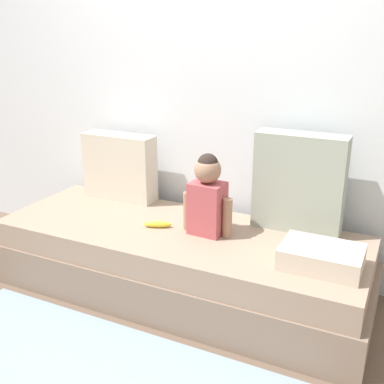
% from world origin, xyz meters
% --- Properties ---
extents(ground_plane, '(12.00, 12.00, 0.00)m').
position_xyz_m(ground_plane, '(0.00, 0.00, 0.00)').
color(ground_plane, brown).
extents(back_wall, '(5.47, 0.10, 2.44)m').
position_xyz_m(back_wall, '(0.00, 0.54, 1.22)').
color(back_wall, silver).
rests_on(back_wall, ground).
extents(couch, '(2.27, 0.83, 0.42)m').
position_xyz_m(couch, '(0.00, 0.00, 0.21)').
color(couch, '#826C5B').
rests_on(couch, ground).
extents(throw_pillow_left, '(0.52, 0.16, 0.46)m').
position_xyz_m(throw_pillow_left, '(-0.62, 0.31, 0.65)').
color(throw_pillow_left, beige).
rests_on(throw_pillow_left, couch).
extents(throw_pillow_right, '(0.52, 0.16, 0.58)m').
position_xyz_m(throw_pillow_right, '(0.62, 0.31, 0.71)').
color(throw_pillow_right, '#99A393').
rests_on(throw_pillow_right, couch).
extents(toddler, '(0.31, 0.17, 0.48)m').
position_xyz_m(toddler, '(0.17, 0.03, 0.66)').
color(toddler, '#B24C51').
rests_on(toddler, couch).
extents(banana, '(0.17, 0.11, 0.04)m').
position_xyz_m(banana, '(-0.13, -0.03, 0.44)').
color(banana, yellow).
rests_on(banana, couch).
extents(folded_blanket, '(0.40, 0.28, 0.11)m').
position_xyz_m(folded_blanket, '(0.86, -0.10, 0.48)').
color(folded_blanket, beige).
rests_on(folded_blanket, couch).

